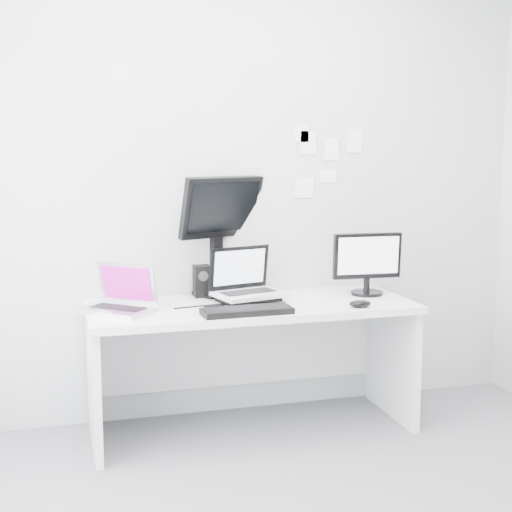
# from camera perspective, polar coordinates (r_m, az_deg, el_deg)

# --- Properties ---
(back_wall) EXTENTS (3.60, 0.00, 3.60)m
(back_wall) POSITION_cam_1_polar(r_m,az_deg,el_deg) (4.30, -1.61, 5.29)
(back_wall) COLOR silver
(back_wall) RESTS_ON ground
(desk) EXTENTS (1.80, 0.70, 0.73)m
(desk) POSITION_cam_1_polar(r_m,az_deg,el_deg) (4.14, -0.35, -8.70)
(desk) COLOR white
(desk) RESTS_ON ground
(macbook) EXTENTS (0.44, 0.43, 0.27)m
(macbook) POSITION_cam_1_polar(r_m,az_deg,el_deg) (3.88, -10.92, -2.44)
(macbook) COLOR #AEAEB3
(macbook) RESTS_ON desk
(speaker) EXTENTS (0.11, 0.11, 0.18)m
(speaker) POSITION_cam_1_polar(r_m,az_deg,el_deg) (4.24, -4.27, -1.97)
(speaker) COLOR black
(speaker) RESTS_ON desk
(dell_laptop) EXTENTS (0.44, 0.38, 0.31)m
(dell_laptop) POSITION_cam_1_polar(r_m,az_deg,el_deg) (4.07, -0.50, -1.44)
(dell_laptop) COLOR silver
(dell_laptop) RESTS_ON desk
(rear_monitor) EXTENTS (0.56, 0.39, 0.72)m
(rear_monitor) POSITION_cam_1_polar(r_m,az_deg,el_deg) (4.26, -2.88, 1.72)
(rear_monitor) COLOR black
(rear_monitor) RESTS_ON desk
(samsung_monitor) EXTENTS (0.42, 0.21, 0.38)m
(samsung_monitor) POSITION_cam_1_polar(r_m,az_deg,el_deg) (4.32, 8.74, -0.54)
(samsung_monitor) COLOR black
(samsung_monitor) RESTS_ON desk
(keyboard) EXTENTS (0.48, 0.18, 0.03)m
(keyboard) POSITION_cam_1_polar(r_m,az_deg,el_deg) (3.80, -0.71, -4.33)
(keyboard) COLOR black
(keyboard) RESTS_ON desk
(mouse) EXTENTS (0.13, 0.09, 0.04)m
(mouse) POSITION_cam_1_polar(r_m,az_deg,el_deg) (3.99, 8.16, -3.72)
(mouse) COLOR black
(mouse) RESTS_ON desk
(wall_note_0) EXTENTS (0.10, 0.00, 0.14)m
(wall_note_0) POSITION_cam_1_polar(r_m,az_deg,el_deg) (4.42, 4.12, 8.85)
(wall_note_0) COLOR white
(wall_note_0) RESTS_ON back_wall
(wall_note_1) EXTENTS (0.09, 0.00, 0.13)m
(wall_note_1) POSITION_cam_1_polar(r_m,az_deg,el_deg) (4.48, 5.94, 8.31)
(wall_note_1) COLOR white
(wall_note_1) RESTS_ON back_wall
(wall_note_2) EXTENTS (0.10, 0.00, 0.14)m
(wall_note_2) POSITION_cam_1_polar(r_m,az_deg,el_deg) (4.54, 7.73, 8.91)
(wall_note_2) COLOR white
(wall_note_2) RESTS_ON back_wall
(wall_note_3) EXTENTS (0.11, 0.00, 0.08)m
(wall_note_3) POSITION_cam_1_polar(r_m,az_deg,el_deg) (4.47, 5.67, 6.27)
(wall_note_3) COLOR white
(wall_note_3) RESTS_ON back_wall
(wall_note_4) EXTENTS (0.12, 0.00, 0.12)m
(wall_note_4) POSITION_cam_1_polar(r_m,az_deg,el_deg) (4.42, 3.78, 5.37)
(wall_note_4) COLOR white
(wall_note_4) RESTS_ON back_wall
(wall_note_5) EXTENTS (0.09, 0.00, 0.10)m
(wall_note_5) POSITION_cam_1_polar(r_m,az_deg,el_deg) (4.41, 3.58, 9.57)
(wall_note_5) COLOR white
(wall_note_5) RESTS_ON back_wall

